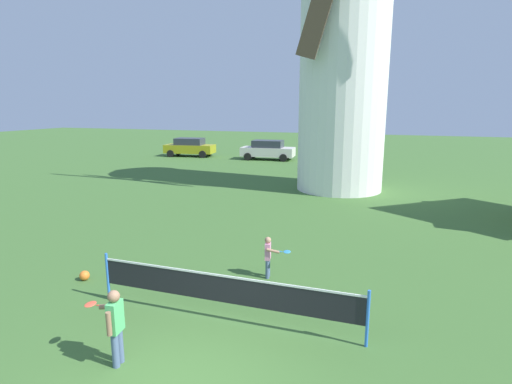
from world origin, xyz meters
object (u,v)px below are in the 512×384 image
Objects in this scene: windmill at (345,40)px; parked_car_cream at (268,150)px; player_near at (115,323)px; parked_car_mustard at (190,147)px; stray_ball at (85,276)px; tennis_net at (223,289)px; player_far at (269,255)px.

windmill is 14.03m from parked_car_cream.
player_near is 29.16m from parked_car_mustard.
player_near reaches higher than stray_ball.
tennis_net is 5.29× the size of player_far.
windmill is 15.76m from tennis_net.
parked_car_mustard reaches higher than player_far.
tennis_net is 4.18m from stray_ball.
parked_car_cream is (-7.09, 10.14, -6.61)m from windmill.
stray_ball is at bearing -107.96° from windmill.
parked_car_cream is at bearing 96.45° from stray_ball.
windmill is 16.04m from stray_ball.
windmill is at bearing 89.59° from player_far.
tennis_net is at bearing 59.45° from player_near.
player_far is at bearing -90.41° from windmill.
tennis_net is at bearing -91.26° from windmill.
windmill is 14.81× the size of player_far.
stray_ball is (-2.96, 2.58, -0.64)m from player_near.
windmill is at bearing 72.04° from stray_ball.
player_far is at bearing 84.42° from tennis_net.
player_near is at bearing -120.55° from tennis_net.
parked_car_cream is at bearing 124.95° from windmill.
parked_car_cream is (-6.77, 24.39, 0.12)m from tennis_net.
parked_car_cream reaches higher than tennis_net.
stray_ball is at bearing 170.81° from tennis_net.
stray_ball is at bearing -83.55° from parked_car_cream.
windmill is at bearing -35.61° from parked_car_mustard.
parked_car_cream is (-7.00, 22.05, 0.20)m from player_far.
tennis_net is at bearing -95.58° from player_far.
player_near is (-1.13, -1.91, 0.07)m from tennis_net.
stray_ball is at bearing -67.73° from parked_car_mustard.
tennis_net reaches higher than stray_ball.
stray_ball is 23.89m from parked_car_cream.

